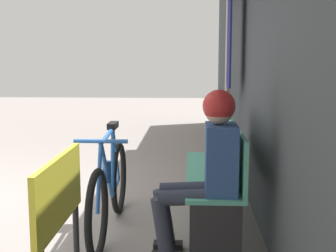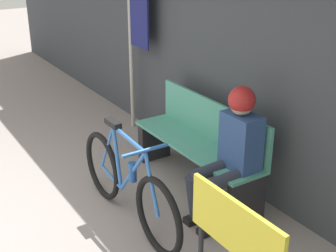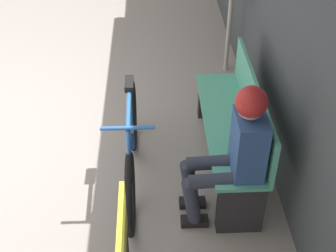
{
  "view_description": "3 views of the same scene",
  "coord_description": "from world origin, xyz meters",
  "px_view_note": "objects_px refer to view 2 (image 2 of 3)",
  "views": [
    {
      "loc": [
        4.26,
        2.13,
        1.44
      ],
      "look_at": [
        0.61,
        1.95,
        0.89
      ],
      "focal_mm": 50.0,
      "sensor_mm": 36.0,
      "label": 1
    },
    {
      "loc": [
        3.71,
        -0.14,
        2.39
      ],
      "look_at": [
        0.37,
        2.02,
        0.71
      ],
      "focal_mm": 50.0,
      "sensor_mm": 36.0,
      "label": 2
    },
    {
      "loc": [
        3.61,
        1.65,
        2.9
      ],
      "look_at": [
        0.65,
        1.77,
        0.63
      ],
      "focal_mm": 50.0,
      "sensor_mm": 36.0,
      "label": 3
    }
  ],
  "objects_px": {
    "park_bench_near": "(199,148)",
    "banner_pole": "(135,8)",
    "bicycle": "(127,186)",
    "signboard": "(234,237)",
    "person_seated": "(232,146)"
  },
  "relations": [
    {
      "from": "park_bench_near",
      "to": "banner_pole",
      "type": "height_order",
      "value": "banner_pole"
    },
    {
      "from": "bicycle",
      "to": "banner_pole",
      "type": "distance_m",
      "value": 2.36
    },
    {
      "from": "bicycle",
      "to": "banner_pole",
      "type": "relative_size",
      "value": 0.7
    },
    {
      "from": "park_bench_near",
      "to": "signboard",
      "type": "xyz_separation_m",
      "value": [
        1.56,
        -0.9,
        0.27
      ]
    },
    {
      "from": "person_seated",
      "to": "bicycle",
      "type": "bearing_deg",
      "value": -118.77
    },
    {
      "from": "park_bench_near",
      "to": "person_seated",
      "type": "height_order",
      "value": "person_seated"
    },
    {
      "from": "bicycle",
      "to": "signboard",
      "type": "height_order",
      "value": "signboard"
    },
    {
      "from": "bicycle",
      "to": "banner_pole",
      "type": "xyz_separation_m",
      "value": [
        -1.73,
        1.08,
        1.18
      ]
    },
    {
      "from": "bicycle",
      "to": "banner_pole",
      "type": "height_order",
      "value": "banner_pole"
    },
    {
      "from": "park_bench_near",
      "to": "banner_pole",
      "type": "bearing_deg",
      "value": 172.9
    },
    {
      "from": "bicycle",
      "to": "signboard",
      "type": "relative_size",
      "value": 1.78
    },
    {
      "from": "person_seated",
      "to": "banner_pole",
      "type": "bearing_deg",
      "value": 171.98
    },
    {
      "from": "park_bench_near",
      "to": "person_seated",
      "type": "xyz_separation_m",
      "value": [
        0.6,
        -0.11,
        0.29
      ]
    },
    {
      "from": "park_bench_near",
      "to": "person_seated",
      "type": "relative_size",
      "value": 1.33
    },
    {
      "from": "signboard",
      "to": "person_seated",
      "type": "bearing_deg",
      "value": 140.54
    }
  ]
}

